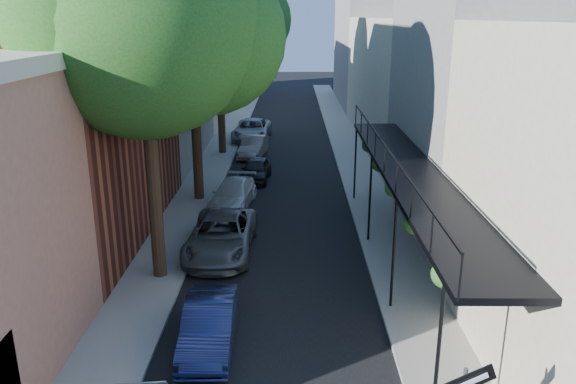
{
  "coord_description": "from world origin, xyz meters",
  "views": [
    {
      "loc": [
        0.45,
        -6.46,
        8.11
      ],
      "look_at": [
        0.33,
        10.39,
        2.8
      ],
      "focal_mm": 35.0,
      "sensor_mm": 36.0,
      "label": 1
    }
  ],
  "objects_px": {
    "oak_mid": "(202,42)",
    "oak_far": "(226,13)",
    "parked_car_f": "(254,147)",
    "parked_car_d": "(233,194)",
    "parked_car_g": "(252,130)",
    "parked_car_c": "(221,235)",
    "oak_near": "(159,24)",
    "parked_car_b": "(209,325)",
    "parked_car_e": "(256,169)"
  },
  "relations": [
    {
      "from": "oak_mid",
      "to": "oak_far",
      "type": "height_order",
      "value": "oak_far"
    },
    {
      "from": "parked_car_f",
      "to": "parked_car_d",
      "type": "bearing_deg",
      "value": -84.63
    },
    {
      "from": "parked_car_g",
      "to": "oak_mid",
      "type": "bearing_deg",
      "value": -92.03
    },
    {
      "from": "parked_car_c",
      "to": "parked_car_f",
      "type": "relative_size",
      "value": 1.31
    },
    {
      "from": "oak_near",
      "to": "oak_far",
      "type": "distance_m",
      "value": 17.01
    },
    {
      "from": "parked_car_f",
      "to": "parked_car_g",
      "type": "relative_size",
      "value": 0.73
    },
    {
      "from": "oak_far",
      "to": "parked_car_b",
      "type": "distance_m",
      "value": 22.58
    },
    {
      "from": "parked_car_d",
      "to": "parked_car_c",
      "type": "bearing_deg",
      "value": -81.85
    },
    {
      "from": "oak_far",
      "to": "parked_car_f",
      "type": "relative_size",
      "value": 3.22
    },
    {
      "from": "parked_car_f",
      "to": "oak_mid",
      "type": "bearing_deg",
      "value": -93.65
    },
    {
      "from": "parked_car_g",
      "to": "parked_car_d",
      "type": "bearing_deg",
      "value": -86.44
    },
    {
      "from": "oak_far",
      "to": "parked_car_e",
      "type": "relative_size",
      "value": 3.53
    },
    {
      "from": "oak_far",
      "to": "parked_car_e",
      "type": "xyz_separation_m",
      "value": [
        1.95,
        -5.97,
        -7.68
      ]
    },
    {
      "from": "oak_far",
      "to": "parked_car_f",
      "type": "xyz_separation_m",
      "value": [
        1.51,
        -0.86,
        -7.65
      ]
    },
    {
      "from": "parked_car_b",
      "to": "parked_car_f",
      "type": "height_order",
      "value": "parked_car_f"
    },
    {
      "from": "oak_near",
      "to": "parked_car_e",
      "type": "xyz_separation_m",
      "value": [
        1.97,
        11.04,
        -7.3
      ]
    },
    {
      "from": "parked_car_b",
      "to": "parked_car_f",
      "type": "bearing_deg",
      "value": 88.84
    },
    {
      "from": "oak_far",
      "to": "parked_car_b",
      "type": "relative_size",
      "value": 3.31
    },
    {
      "from": "oak_mid",
      "to": "parked_car_e",
      "type": "relative_size",
      "value": 3.02
    },
    {
      "from": "oak_mid",
      "to": "parked_car_e",
      "type": "height_order",
      "value": "oak_mid"
    },
    {
      "from": "oak_far",
      "to": "parked_car_c",
      "type": "height_order",
      "value": "oak_far"
    },
    {
      "from": "parked_car_d",
      "to": "parked_car_g",
      "type": "xyz_separation_m",
      "value": [
        -0.13,
        14.0,
        0.12
      ]
    },
    {
      "from": "parked_car_d",
      "to": "parked_car_b",
      "type": "bearing_deg",
      "value": -80.37
    },
    {
      "from": "oak_far",
      "to": "parked_car_d",
      "type": "bearing_deg",
      "value": -83.26
    },
    {
      "from": "oak_near",
      "to": "parked_car_f",
      "type": "height_order",
      "value": "oak_near"
    },
    {
      "from": "oak_far",
      "to": "parked_car_e",
      "type": "bearing_deg",
      "value": -71.88
    },
    {
      "from": "oak_near",
      "to": "oak_mid",
      "type": "relative_size",
      "value": 1.12
    },
    {
      "from": "oak_mid",
      "to": "parked_car_c",
      "type": "distance_m",
      "value": 9.03
    },
    {
      "from": "parked_car_d",
      "to": "parked_car_g",
      "type": "relative_size",
      "value": 0.79
    },
    {
      "from": "oak_far",
      "to": "oak_near",
      "type": "bearing_deg",
      "value": -90.04
    },
    {
      "from": "parked_car_c",
      "to": "parked_car_g",
      "type": "xyz_separation_m",
      "value": [
        -0.23,
        19.08,
        0.03
      ]
    },
    {
      "from": "oak_near",
      "to": "parked_car_d",
      "type": "relative_size",
      "value": 2.85
    },
    {
      "from": "oak_near",
      "to": "parked_car_g",
      "type": "height_order",
      "value": "oak_near"
    },
    {
      "from": "parked_car_f",
      "to": "parked_car_b",
      "type": "bearing_deg",
      "value": -82.22
    },
    {
      "from": "oak_near",
      "to": "oak_mid",
      "type": "height_order",
      "value": "oak_near"
    },
    {
      "from": "oak_mid",
      "to": "oak_far",
      "type": "relative_size",
      "value": 0.86
    },
    {
      "from": "oak_far",
      "to": "parked_car_g",
      "type": "height_order",
      "value": "oak_far"
    },
    {
      "from": "oak_mid",
      "to": "parked_car_d",
      "type": "relative_size",
      "value": 2.55
    },
    {
      "from": "oak_near",
      "to": "parked_car_b",
      "type": "height_order",
      "value": "oak_near"
    },
    {
      "from": "parked_car_e",
      "to": "parked_car_g",
      "type": "xyz_separation_m",
      "value": [
        -0.88,
        9.78,
        0.13
      ]
    },
    {
      "from": "parked_car_b",
      "to": "parked_car_g",
      "type": "relative_size",
      "value": 0.71
    },
    {
      "from": "parked_car_f",
      "to": "parked_car_g",
      "type": "distance_m",
      "value": 4.69
    },
    {
      "from": "parked_car_g",
      "to": "parked_car_b",
      "type": "bearing_deg",
      "value": -85.53
    },
    {
      "from": "oak_mid",
      "to": "parked_car_g",
      "type": "distance_m",
      "value": 14.38
    },
    {
      "from": "oak_near",
      "to": "parked_car_b",
      "type": "bearing_deg",
      "value": -67.61
    },
    {
      "from": "parked_car_b",
      "to": "parked_car_f",
      "type": "distance_m",
      "value": 20.31
    },
    {
      "from": "parked_car_c",
      "to": "parked_car_d",
      "type": "bearing_deg",
      "value": 92.63
    },
    {
      "from": "parked_car_c",
      "to": "parked_car_e",
      "type": "bearing_deg",
      "value": 87.51
    },
    {
      "from": "oak_near",
      "to": "oak_mid",
      "type": "distance_m",
      "value": 8.01
    },
    {
      "from": "parked_car_e",
      "to": "parked_car_g",
      "type": "distance_m",
      "value": 9.82
    }
  ]
}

